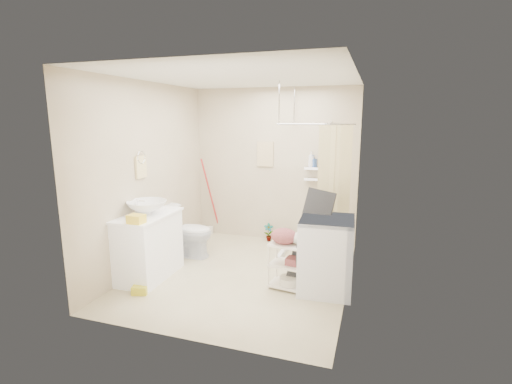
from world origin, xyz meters
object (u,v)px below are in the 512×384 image
(vanity, at_px, (149,246))
(toilet, at_px, (188,231))
(laundry_rack, at_px, (290,262))
(washing_machine, at_px, (326,255))

(vanity, bearing_deg, toilet, 80.90)
(vanity, bearing_deg, laundry_rack, 5.84)
(vanity, bearing_deg, washing_machine, 6.81)
(vanity, height_order, washing_machine, washing_machine)
(toilet, height_order, washing_machine, washing_machine)
(vanity, height_order, laundry_rack, vanity)
(toilet, bearing_deg, vanity, 170.63)
(washing_machine, relative_size, laundry_rack, 1.31)
(washing_machine, xyz_separation_m, laundry_rack, (-0.42, -0.09, -0.11))
(vanity, relative_size, laundry_rack, 1.40)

